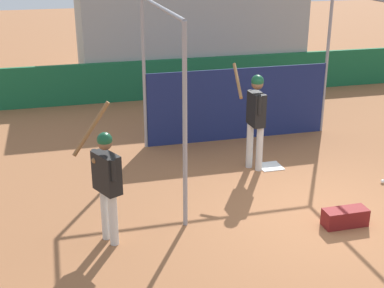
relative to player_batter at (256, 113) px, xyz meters
name	(u,v)px	position (x,y,z in m)	size (l,w,h in m)	color
ground_plane	(323,214)	(0.44, -2.05, -1.15)	(60.00, 60.00, 0.00)	#935B38
outfield_wall	(202,77)	(0.44, 5.33, -0.60)	(24.00, 0.12, 1.10)	#196038
bleacher_section	(185,29)	(0.44, 7.39, 0.44)	(6.50, 4.00, 3.18)	#9E9E99
batting_cage	(247,88)	(0.26, 1.18, 0.16)	(4.23, 3.60, 3.19)	gray
home_plate	(270,166)	(0.36, -0.01, -1.14)	(0.44, 0.44, 0.02)	white
player_batter	(256,113)	(0.00, 0.00, 0.00)	(0.51, 0.87, 2.00)	silver
player_waiting	(106,177)	(-3.02, -2.00, -0.11)	(0.65, 0.67, 2.06)	silver
equipment_bag	(345,217)	(0.59, -2.47, -1.01)	(0.70, 0.28, 0.28)	maroon
baseball	(383,181)	(2.07, -1.25, -1.11)	(0.07, 0.07, 0.07)	white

